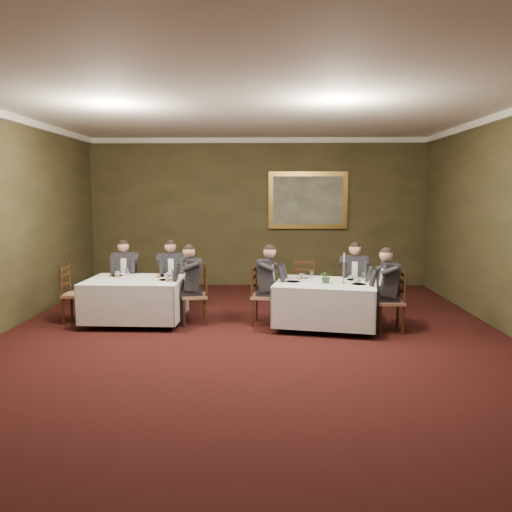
{
  "coord_description": "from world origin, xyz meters",
  "views": [
    {
      "loc": [
        0.2,
        -6.94,
        2.22
      ],
      "look_at": [
        0.03,
        1.51,
        1.15
      ],
      "focal_mm": 35.0,
      "sensor_mm": 36.0,
      "label": 1
    }
  ],
  "objects_px": {
    "chair_main_backleft": "(305,299)",
    "diner_main_endright": "(390,300)",
    "diner_main_endleft": "(265,295)",
    "table_main": "(325,301)",
    "diner_sec_endright": "(194,294)",
    "chair_main_endleft": "(264,308)",
    "painting": "(308,200)",
    "candlestick": "(344,272)",
    "chair_main_endright": "(390,314)",
    "chair_sec_backright": "(171,297)",
    "diner_main_backright": "(354,289)",
    "diner_sec_backright": "(171,285)",
    "chair_sec_backleft": "(126,296)",
    "diner_sec_backleft": "(125,285)",
    "chair_main_backright": "(354,301)",
    "chair_sec_endright": "(195,307)",
    "chair_sec_endleft": "(77,306)",
    "centerpiece": "(326,276)",
    "table_second": "(135,297)"
  },
  "relations": [
    {
      "from": "diner_main_backright",
      "to": "chair_sec_endright",
      "type": "xyz_separation_m",
      "value": [
        -2.78,
        -0.51,
        -0.23
      ]
    },
    {
      "from": "diner_main_endright",
      "to": "diner_sec_backleft",
      "type": "height_order",
      "value": "same"
    },
    {
      "from": "chair_main_backleft",
      "to": "chair_sec_endright",
      "type": "height_order",
      "value": "same"
    },
    {
      "from": "table_main",
      "to": "chair_main_backright",
      "type": "xyz_separation_m",
      "value": [
        0.59,
        0.74,
        -0.17
      ]
    },
    {
      "from": "chair_main_backleft",
      "to": "candlestick",
      "type": "distance_m",
      "value": 1.33
    },
    {
      "from": "diner_sec_backright",
      "to": "chair_sec_endright",
      "type": "distance_m",
      "value": 1.04
    },
    {
      "from": "diner_sec_backright",
      "to": "table_main",
      "type": "bearing_deg",
      "value": 146.03
    },
    {
      "from": "chair_sec_backleft",
      "to": "diner_main_endright",
      "type": "bearing_deg",
      "value": 154.82
    },
    {
      "from": "diner_main_backright",
      "to": "diner_main_endleft",
      "type": "bearing_deg",
      "value": 26.79
    },
    {
      "from": "diner_main_endright",
      "to": "chair_sec_endright",
      "type": "xyz_separation_m",
      "value": [
        -3.19,
        0.41,
        -0.23
      ]
    },
    {
      "from": "diner_sec_endright",
      "to": "candlestick",
      "type": "height_order",
      "value": "diner_sec_endright"
    },
    {
      "from": "chair_main_endleft",
      "to": "painting",
      "type": "bearing_deg",
      "value": 173.14
    },
    {
      "from": "diner_main_endright",
      "to": "diner_sec_endright",
      "type": "relative_size",
      "value": 1.0
    },
    {
      "from": "chair_sec_backleft",
      "to": "chair_main_backright",
      "type": "bearing_deg",
      "value": 165.62
    },
    {
      "from": "chair_sec_backright",
      "to": "chair_sec_endright",
      "type": "bearing_deg",
      "value": 110.92
    },
    {
      "from": "chair_main_endright",
      "to": "chair_main_backleft",
      "type": "bearing_deg",
      "value": 50.57
    },
    {
      "from": "table_main",
      "to": "diner_sec_backright",
      "type": "distance_m",
      "value": 2.95
    },
    {
      "from": "chair_sec_endright",
      "to": "diner_main_endright",
      "type": "bearing_deg",
      "value": -108.28
    },
    {
      "from": "diner_main_endleft",
      "to": "chair_sec_endleft",
      "type": "xyz_separation_m",
      "value": [
        -3.24,
        0.06,
        -0.23
      ]
    },
    {
      "from": "diner_sec_endright",
      "to": "painting",
      "type": "height_order",
      "value": "painting"
    },
    {
      "from": "chair_sec_endright",
      "to": "candlestick",
      "type": "xyz_separation_m",
      "value": [
        2.46,
        -0.31,
        0.67
      ]
    },
    {
      "from": "diner_main_endright",
      "to": "candlestick",
      "type": "xyz_separation_m",
      "value": [
        -0.73,
        0.1,
        0.44
      ]
    },
    {
      "from": "chair_sec_backleft",
      "to": "diner_sec_endright",
      "type": "height_order",
      "value": "diner_sec_endright"
    },
    {
      "from": "chair_sec_backright",
      "to": "candlestick",
      "type": "distance_m",
      "value": 3.32
    },
    {
      "from": "chair_main_backleft",
      "to": "chair_main_endleft",
      "type": "height_order",
      "value": "same"
    },
    {
      "from": "painting",
      "to": "diner_sec_backleft",
      "type": "bearing_deg",
      "value": -143.19
    },
    {
      "from": "chair_main_backright",
      "to": "diner_main_endleft",
      "type": "height_order",
      "value": "diner_main_endleft"
    },
    {
      "from": "diner_main_endleft",
      "to": "diner_main_endright",
      "type": "xyz_separation_m",
      "value": [
        2.01,
        -0.4,
        0.0
      ]
    },
    {
      "from": "diner_main_endright",
      "to": "chair_sec_backright",
      "type": "bearing_deg",
      "value": 72.99
    },
    {
      "from": "chair_sec_endleft",
      "to": "candlestick",
      "type": "relative_size",
      "value": 1.94
    },
    {
      "from": "chair_main_endleft",
      "to": "painting",
      "type": "height_order",
      "value": "painting"
    },
    {
      "from": "chair_sec_backright",
      "to": "diner_sec_backright",
      "type": "bearing_deg",
      "value": 90.0
    },
    {
      "from": "table_main",
      "to": "diner_sec_endright",
      "type": "distance_m",
      "value": 2.21
    },
    {
      "from": "centerpiece",
      "to": "chair_main_endleft",
      "type": "bearing_deg",
      "value": 165.19
    },
    {
      "from": "chair_main_backright",
      "to": "painting",
      "type": "distance_m",
      "value": 3.57
    },
    {
      "from": "diner_sec_backleft",
      "to": "diner_main_endleft",
      "type": "bearing_deg",
      "value": 151.98
    },
    {
      "from": "diner_main_endright",
      "to": "table_second",
      "type": "bearing_deg",
      "value": 85.57
    },
    {
      "from": "chair_sec_backright",
      "to": "diner_sec_endright",
      "type": "distance_m",
      "value": 1.04
    },
    {
      "from": "chair_main_backleft",
      "to": "centerpiece",
      "type": "xyz_separation_m",
      "value": [
        0.26,
        -0.97,
        0.6
      ]
    },
    {
      "from": "chair_main_endright",
      "to": "candlestick",
      "type": "bearing_deg",
      "value": 83.78
    },
    {
      "from": "diner_main_backright",
      "to": "chair_sec_endright",
      "type": "bearing_deg",
      "value": 19.02
    },
    {
      "from": "chair_main_backleft",
      "to": "diner_main_endright",
      "type": "distance_m",
      "value": 1.7
    },
    {
      "from": "diner_main_endleft",
      "to": "chair_sec_backright",
      "type": "height_order",
      "value": "diner_main_endleft"
    },
    {
      "from": "diner_main_endleft",
      "to": "diner_sec_backright",
      "type": "bearing_deg",
      "value": -106.81
    },
    {
      "from": "table_main",
      "to": "diner_sec_endright",
      "type": "xyz_separation_m",
      "value": [
        -2.2,
        0.21,
        0.06
      ]
    },
    {
      "from": "chair_main_backleft",
      "to": "diner_sec_backleft",
      "type": "height_order",
      "value": "diner_sec_backleft"
    },
    {
      "from": "candlestick",
      "to": "chair_main_backleft",
      "type": "bearing_deg",
      "value": 118.12
    },
    {
      "from": "table_main",
      "to": "diner_main_backright",
      "type": "bearing_deg",
      "value": 50.77
    },
    {
      "from": "diner_sec_backright",
      "to": "diner_sec_endright",
      "type": "distance_m",
      "value": 1.01
    },
    {
      "from": "diner_main_endleft",
      "to": "diner_sec_backleft",
      "type": "relative_size",
      "value": 1.0
    }
  ]
}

